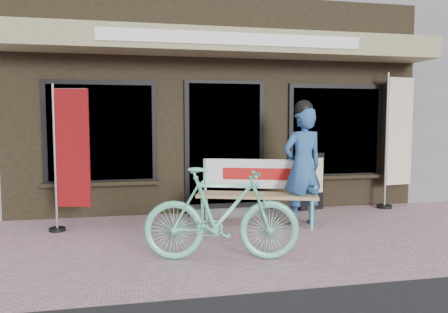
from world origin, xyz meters
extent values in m
plane|color=#C798A3|center=(0.00, 0.00, 0.00)|extent=(70.00, 70.00, 0.00)
cube|color=black|center=(0.00, 5.00, 1.80)|extent=(7.00, 6.00, 3.60)
cube|color=#969066|center=(0.00, 1.65, 2.75)|extent=(7.00, 0.80, 0.35)
cube|color=white|center=(0.00, 1.24, 2.75)|extent=(4.00, 0.02, 0.18)
cube|color=black|center=(0.00, 1.98, 1.10)|extent=(1.20, 0.06, 2.10)
cube|color=black|center=(0.00, 1.97, 1.10)|extent=(1.35, 0.04, 2.20)
cube|color=black|center=(-2.00, 1.98, 1.35)|extent=(1.60, 0.06, 1.50)
cube|color=black|center=(2.00, 1.98, 1.35)|extent=(1.60, 0.06, 1.50)
cube|color=black|center=(-2.00, 1.97, 1.35)|extent=(1.75, 0.04, 1.65)
cube|color=black|center=(2.00, 1.97, 1.35)|extent=(1.75, 0.04, 1.65)
cube|color=black|center=(-2.00, 1.92, 0.55)|extent=(1.80, 0.18, 0.06)
cube|color=black|center=(2.00, 1.92, 0.55)|extent=(1.80, 0.18, 0.06)
cube|color=#59595B|center=(0.00, 1.75, 0.07)|extent=(1.30, 0.45, 0.15)
cylinder|color=#6BD2AE|center=(-0.53, 1.04, 0.21)|extent=(0.05, 0.05, 0.41)
cylinder|color=#6BD2AE|center=(-0.41, 1.41, 0.21)|extent=(0.05, 0.05, 0.41)
cylinder|color=#6BD2AE|center=(0.96, 0.54, 0.21)|extent=(0.05, 0.05, 0.41)
cylinder|color=#6BD2AE|center=(1.08, 0.91, 0.21)|extent=(0.05, 0.05, 0.41)
cube|color=tan|center=(0.28, 0.98, 0.44)|extent=(1.82, 0.99, 0.05)
cylinder|color=#6BD2AE|center=(-0.42, 1.42, 0.69)|extent=(0.05, 0.05, 0.54)
cylinder|color=#6BD2AE|center=(1.10, 0.90, 0.69)|extent=(0.05, 0.05, 0.54)
cube|color=white|center=(0.34, 1.18, 0.74)|extent=(1.59, 0.57, 0.44)
cube|color=#B21414|center=(0.34, 1.16, 0.74)|extent=(1.01, 0.35, 0.18)
cylinder|color=#6BD2AE|center=(-0.52, 1.24, 0.61)|extent=(0.18, 0.42, 0.04)
cylinder|color=#6BD2AE|center=(1.07, 0.71, 0.61)|extent=(0.18, 0.42, 0.04)
imported|color=#2A5491|center=(0.93, 0.83, 0.87)|extent=(0.70, 0.52, 1.74)
sphere|color=black|center=(0.93, 0.83, 1.70)|extent=(0.32, 0.32, 0.28)
imported|color=#6BD2AE|center=(-0.56, -0.51, 0.52)|extent=(1.79, 0.81, 1.04)
cylinder|color=gray|center=(-2.56, 1.19, 1.02)|extent=(0.04, 0.04, 2.05)
cylinder|color=gray|center=(-2.34, 1.14, 1.97)|extent=(0.46, 0.13, 0.02)
cube|color=maroon|center=(-2.32, 1.14, 1.16)|extent=(0.46, 0.13, 1.63)
cylinder|color=black|center=(-2.56, 1.19, 0.02)|extent=(0.27, 0.27, 0.05)
cylinder|color=gray|center=(2.83, 1.71, 1.18)|extent=(0.04, 0.04, 2.37)
cylinder|color=gray|center=(3.09, 1.75, 2.28)|extent=(0.54, 0.11, 0.03)
cube|color=beige|center=(3.11, 1.75, 1.35)|extent=(0.54, 0.12, 1.88)
cylinder|color=black|center=(2.83, 1.71, 0.03)|extent=(0.30, 0.30, 0.05)
cube|color=black|center=(1.49, 1.83, 0.49)|extent=(0.50, 0.22, 0.98)
cube|color=beige|center=(1.51, 1.78, 0.60)|extent=(0.40, 0.14, 0.60)
camera|label=1|loc=(-1.51, -5.16, 1.56)|focal=35.00mm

